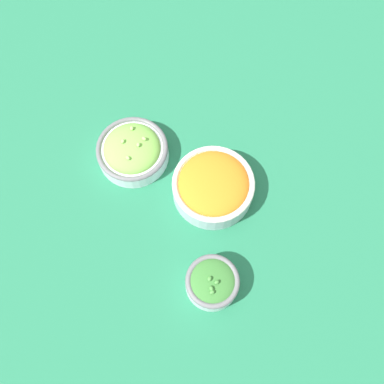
% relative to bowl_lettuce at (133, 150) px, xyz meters
% --- Properties ---
extents(ground_plane, '(3.00, 3.00, 0.00)m').
position_rel_bowl_lettuce_xyz_m(ground_plane, '(0.15, 0.08, -0.03)').
color(ground_plane, '#23704C').
extents(bowl_lettuce, '(0.17, 0.17, 0.07)m').
position_rel_bowl_lettuce_xyz_m(bowl_lettuce, '(0.00, 0.00, 0.00)').
color(bowl_lettuce, silver).
rests_on(bowl_lettuce, ground_plane).
extents(bowl_carrots, '(0.18, 0.18, 0.08)m').
position_rel_bowl_lettuce_xyz_m(bowl_carrots, '(0.16, 0.13, 0.01)').
color(bowl_carrots, '#B2C1CC').
rests_on(bowl_carrots, ground_plane).
extents(bowl_broccoli, '(0.11, 0.11, 0.07)m').
position_rel_bowl_lettuce_xyz_m(bowl_broccoli, '(0.35, 0.04, 0.00)').
color(bowl_broccoli, silver).
rests_on(bowl_broccoli, ground_plane).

